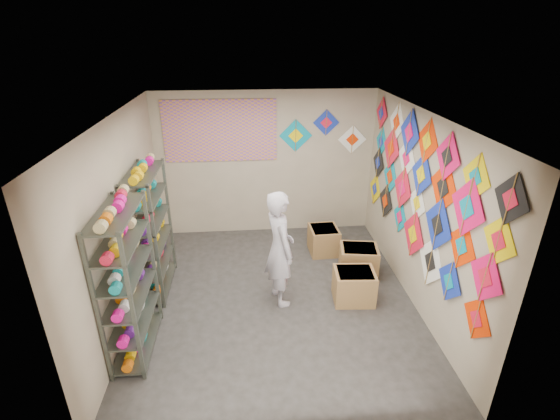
{
  "coord_description": "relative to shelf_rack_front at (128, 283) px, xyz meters",
  "views": [
    {
      "loc": [
        -0.35,
        -4.94,
        3.69
      ],
      "look_at": [
        0.1,
        0.3,
        1.3
      ],
      "focal_mm": 26.0,
      "sensor_mm": 36.0,
      "label": 1
    }
  ],
  "objects": [
    {
      "name": "ground",
      "position": [
        1.78,
        0.85,
        -0.95
      ],
      "size": [
        4.5,
        4.5,
        0.0
      ],
      "primitive_type": "plane",
      "color": "#312E2B"
    },
    {
      "name": "room_walls",
      "position": [
        1.78,
        0.85,
        0.69
      ],
      "size": [
        4.5,
        4.5,
        4.5
      ],
      "color": "tan",
      "rests_on": "ground"
    },
    {
      "name": "shelf_rack_front",
      "position": [
        0.0,
        0.0,
        0.0
      ],
      "size": [
        0.4,
        1.1,
        1.9
      ],
      "primitive_type": "cube",
      "color": "#4C5147",
      "rests_on": "ground"
    },
    {
      "name": "shelf_rack_back",
      "position": [
        0.0,
        1.3,
        0.0
      ],
      "size": [
        0.4,
        1.1,
        1.9
      ],
      "primitive_type": "cube",
      "color": "#4C5147",
      "rests_on": "ground"
    },
    {
      "name": "string_spools",
      "position": [
        -0.0,
        0.65,
        0.1
      ],
      "size": [
        0.12,
        2.36,
        0.12
      ],
      "color": "#FE0D99",
      "rests_on": "ground"
    },
    {
      "name": "kite_wall_display",
      "position": [
        3.76,
        0.87,
        0.71
      ],
      "size": [
        0.06,
        4.21,
        2.11
      ],
      "color": "#FD3100",
      "rests_on": "room_walls"
    },
    {
      "name": "back_wall_kites",
      "position": [
        2.81,
        3.09,
        0.97
      ],
      "size": [
        1.62,
        0.02,
        0.82
      ],
      "color": "#0791AD",
      "rests_on": "room_walls"
    },
    {
      "name": "poster",
      "position": [
        0.98,
        3.08,
        1.05
      ],
      "size": [
        2.0,
        0.01,
        1.1
      ],
      "primitive_type": "cube",
      "color": "purple",
      "rests_on": "room_walls"
    },
    {
      "name": "shopkeeper",
      "position": [
        1.85,
        0.82,
        -0.09
      ],
      "size": [
        0.84,
        0.74,
        1.72
      ],
      "primitive_type": "imported",
      "rotation": [
        0.0,
        0.0,
        1.85
      ],
      "color": "#C2AFA9",
      "rests_on": "ground"
    },
    {
      "name": "carton_a",
      "position": [
        2.93,
        0.72,
        -0.71
      ],
      "size": [
        0.61,
        0.52,
        0.48
      ],
      "primitive_type": "cube",
      "rotation": [
        0.0,
        0.0,
        -0.07
      ],
      "color": "#9F7B45",
      "rests_on": "ground"
    },
    {
      "name": "carton_b",
      "position": [
        3.17,
        1.39,
        -0.71
      ],
      "size": [
        0.66,
        0.57,
        0.49
      ],
      "primitive_type": "cube",
      "rotation": [
        0.0,
        0.0,
        -0.16
      ],
      "color": "#9F7B45",
      "rests_on": "ground"
    },
    {
      "name": "carton_c",
      "position": [
        2.74,
        2.14,
        -0.72
      ],
      "size": [
        0.51,
        0.56,
        0.47
      ],
      "primitive_type": "cube",
      "rotation": [
        0.0,
        0.0,
        0.04
      ],
      "color": "#9F7B45",
      "rests_on": "ground"
    }
  ]
}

